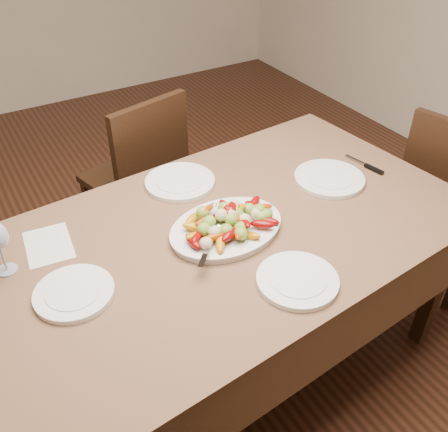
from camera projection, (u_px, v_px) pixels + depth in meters
The scene contains 12 objects.
floor at pixel (173, 349), 2.29m from camera, with size 6.00×6.00×0.00m, color #361C10.
dining_table at pixel (224, 303), 2.01m from camera, with size 1.84×1.04×0.76m, color brown.
chair_far at pixel (133, 177), 2.59m from camera, with size 0.42×0.42×0.95m, color black, non-canonical shape.
serving_platter at pixel (226, 229), 1.77m from camera, with size 0.41×0.31×0.02m, color white.
roasted_vegetables at pixel (226, 217), 1.73m from camera, with size 0.34×0.23×0.09m, color #720504, non-canonical shape.
serving_spoon at pixel (217, 233), 1.69m from camera, with size 0.28×0.06×0.03m, color #9EA0A8, non-canonical shape.
plate_left at pixel (74, 293), 1.52m from camera, with size 0.24×0.24×0.02m, color white.
plate_right at pixel (329, 179), 2.04m from camera, with size 0.29×0.29×0.02m, color white.
plate_far at pixel (180, 182), 2.02m from camera, with size 0.28×0.28×0.02m, color white.
plate_near at pixel (297, 280), 1.56m from camera, with size 0.26×0.26×0.02m, color white.
menu_card at pixel (49, 245), 1.71m from camera, with size 0.15×0.21×0.00m, color silver.
table_knife at pixel (366, 165), 2.13m from camera, with size 0.02×0.20×0.01m, color #9EA0A8, non-canonical shape.
Camera 1 is at (-0.55, -1.38, 1.87)m, focal length 40.00 mm.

